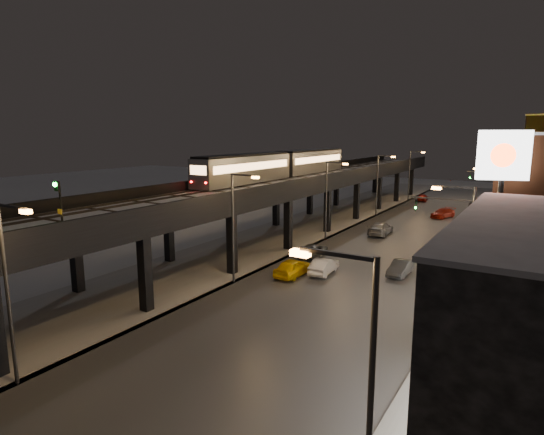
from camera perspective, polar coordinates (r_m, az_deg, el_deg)
The scene contains 33 objects.
ground at distance 28.65m, azimuth -19.60°, elevation -15.09°, with size 220.00×220.00×0.00m, color silver.
road_surface at distance 53.95m, azimuth 16.44°, elevation -2.84°, with size 17.00×120.00×0.06m, color #46474D.
sidewalk_right at distance 52.44m, azimuth 27.07°, elevation -3.92°, with size 4.00×120.00×0.14m, color #9FA1A8.
under_viaduct_pavement at distance 58.69m, azimuth 3.62°, elevation -1.37°, with size 11.00×120.00×0.06m, color #9FA1A8.
elevated_viaduct at distance 55.04m, azimuth 2.16°, elevation 3.75°, with size 9.00×100.00×6.30m.
viaduct_trackbed at distance 55.07m, azimuth 2.22°, elevation 4.56°, with size 8.40×100.00×0.32m.
viaduct_parapet_streetside at distance 53.08m, azimuth 6.37°, elevation 4.78°, with size 0.30×100.00×1.10m, color black.
viaduct_parapet_far at distance 57.26m, azimuth -1.58°, elevation 5.26°, with size 0.30×100.00×1.10m, color black.
streetlight_left_0 at distance 24.59m, azimuth -30.08°, elevation -7.12°, with size 2.57×0.28×9.00m.
streetlight_right_0 at distance 13.46m, azimuth 11.17°, elevation -20.28°, with size 2.56×0.28×9.00m.
streetlight_left_1 at distance 36.38m, azimuth -4.60°, elevation -0.38°, with size 2.57×0.28×9.00m.
streetlight_right_1 at distance 29.99m, azimuth 23.13°, elevation -3.55°, with size 2.56×0.28×9.00m.
streetlight_left_2 at distance 51.86m, azimuth 7.10°, elevation 2.83°, with size 2.57×0.28×9.00m.
streetlight_right_2 at distance 47.60m, azimuth 26.29°, elevation 1.14°, with size 2.56×0.28×9.00m.
streetlight_left_3 at distance 68.59m, azimuth 13.29°, elevation 4.49°, with size 2.57×0.28×9.00m.
streetlight_right_3 at distance 65.43m, azimuth 27.73°, elevation 3.29°, with size 2.56×0.28×9.00m.
streetlight_left_4 at distance 85.83m, azimuth 17.04°, elevation 5.47°, with size 2.57×0.28×9.00m.
streetlight_right_4 at distance 83.33m, azimuth 28.56°, elevation 4.52°, with size 2.56×0.28×9.00m.
traffic_light_rig_a at distance 38.99m, azimuth 23.69°, elevation -1.61°, with size 6.10×0.34×7.00m.
traffic_light_rig_b at distance 68.54m, azimuth 27.11°, elevation 2.99°, with size 6.10×0.34×7.00m.
subway_train at distance 58.26m, azimuth 1.26°, elevation 6.70°, with size 2.70×32.76×3.22m.
rail_signal at distance 27.29m, azimuth -25.20°, elevation 2.37°, with size 0.34×0.42×2.93m.
car_taxi at distance 39.10m, azimuth 2.67°, elevation -6.36°, with size 1.77×4.39×1.50m, color yellow.
car_near_white at distance 40.00m, azimuth 6.51°, elevation -6.13°, with size 1.44×4.13×1.36m, color white.
car_mid_silver at distance 45.36m, azimuth 5.19°, elevation -4.17°, with size 2.09×4.53×1.26m, color slate.
car_mid_dark at distance 56.30m, azimuth 13.44°, elevation -1.39°, with size 2.14×5.26×1.53m, color gray.
car_far_white at distance 86.53m, azimuth 18.35°, elevation 2.38°, with size 1.55×3.86×1.32m, color maroon.
car_onc_silver at distance 40.86m, azimuth 15.82°, elevation -6.18°, with size 1.34×3.85×1.27m, color #3C3F44.
car_onc_white at distance 70.24m, azimuth 20.65°, elevation 0.47°, with size 1.86×4.59×1.33m, color maroon.
car_onc_red at distance 79.71m, azimuth 23.99°, elevation 1.33°, with size 1.48×3.68×1.25m, color black.
sign_mcdonalds at distance 51.35m, azimuth 28.45°, elevation 5.42°, with size 3.13×0.46×10.55m.
sign_citgo at distance 26.80m, azimuth 26.81°, elevation 3.87°, with size 2.58×0.39×12.26m.
sign_carwash at distance 34.98m, azimuth 27.34°, elevation -1.20°, with size 1.56×0.35×8.10m.
Camera 1 is at (20.50, -15.96, 12.08)m, focal length 30.00 mm.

